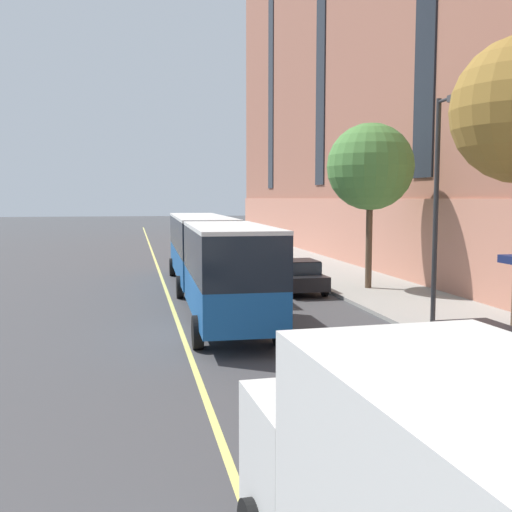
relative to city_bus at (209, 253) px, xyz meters
name	(u,v)px	position (x,y,z in m)	size (l,w,h in m)	color
ground_plane	(206,334)	(-0.92, -6.69, -2.06)	(260.00, 260.00, 0.00)	#424244
sidewalk	(423,306)	(8.26, -3.69, -1.98)	(5.11, 160.00, 0.15)	#9E9B93
city_bus	(209,253)	(0.00, 0.00, 0.00)	(3.13, 20.54, 3.54)	#19569E
parked_car_silver_0	(251,252)	(4.56, 13.43, -1.28)	(2.07, 4.78, 1.56)	#B7B7BC
parked_car_black_1	(298,276)	(4.35, 1.03, -1.28)	(1.98, 4.34, 1.56)	black
parked_car_black_2	(478,360)	(4.36, -13.87, -1.28)	(2.00, 4.65, 1.56)	black
parked_car_darkgray_3	(223,240)	(4.42, 25.68, -1.28)	(2.00, 4.56, 1.56)	#4C4C51
street_tree_far_uptown	(370,167)	(7.77, 0.86, 3.81)	(4.07, 4.07, 7.77)	brown
street_lamp	(440,191)	(6.30, -8.40, 2.58)	(0.36, 1.48, 7.39)	#2D2D30
lane_centerline	(176,317)	(-1.70, -3.69, -2.06)	(0.16, 140.00, 0.01)	#E0D66B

